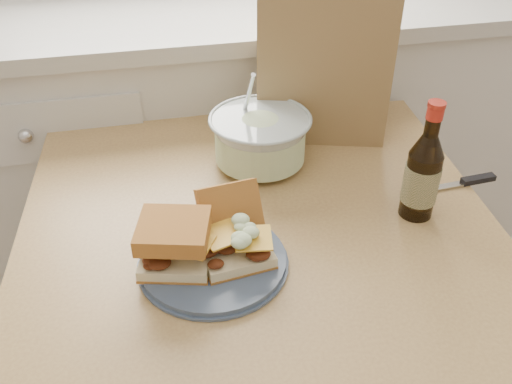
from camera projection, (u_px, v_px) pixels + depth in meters
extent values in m
cube|color=silver|center=(219.00, 152.00, 1.85)|extent=(2.40, 0.60, 0.90)
cube|color=silver|center=(212.00, 8.00, 1.58)|extent=(2.50, 0.64, 0.04)
cube|color=tan|center=(259.00, 231.00, 1.09)|extent=(0.96, 0.96, 0.04)
cube|color=tan|center=(96.00, 257.00, 1.59)|extent=(0.06, 0.06, 0.71)
cube|color=tan|center=(373.00, 230.00, 1.68)|extent=(0.06, 0.06, 0.71)
cylinder|color=#44546E|center=(213.00, 261.00, 0.98)|extent=(0.25, 0.25, 0.02)
cube|color=beige|center=(176.00, 258.00, 0.96)|extent=(0.14, 0.13, 0.02)
cube|color=yellow|center=(175.00, 241.00, 0.94)|extent=(0.08, 0.08, 0.00)
cube|color=#B3642F|center=(173.00, 231.00, 0.93)|extent=(0.14, 0.13, 0.03)
cube|color=beige|center=(235.00, 252.00, 0.97)|extent=(0.13, 0.12, 0.02)
cube|color=yellow|center=(235.00, 236.00, 0.95)|extent=(0.08, 0.08, 0.00)
cube|color=#B3642F|center=(230.00, 211.00, 1.01)|extent=(0.12, 0.09, 0.10)
cone|color=#B4C2BF|center=(260.00, 141.00, 1.22)|extent=(0.21, 0.21, 0.11)
cylinder|color=white|center=(260.00, 143.00, 1.22)|extent=(0.19, 0.19, 0.07)
torus|color=#B4C2BF|center=(260.00, 119.00, 1.18)|extent=(0.22, 0.22, 0.01)
cylinder|color=silver|center=(248.00, 98.00, 1.18)|extent=(0.02, 0.09, 0.14)
cylinder|color=black|center=(420.00, 185.00, 1.07)|extent=(0.06, 0.06, 0.13)
cone|color=black|center=(429.00, 145.00, 1.01)|extent=(0.06, 0.06, 0.04)
cylinder|color=black|center=(434.00, 121.00, 0.99)|extent=(0.03, 0.03, 0.06)
cylinder|color=red|center=(435.00, 113.00, 0.98)|extent=(0.03, 0.03, 0.02)
cylinder|color=#B22D21|center=(437.00, 104.00, 0.97)|extent=(0.03, 0.03, 0.01)
cylinder|color=#334120|center=(421.00, 183.00, 1.06)|extent=(0.07, 0.07, 0.08)
cube|color=silver|center=(442.00, 187.00, 1.17)|extent=(0.13, 0.03, 0.00)
cube|color=black|center=(478.00, 179.00, 1.19)|extent=(0.08, 0.02, 0.01)
cube|color=#9D7B4C|center=(324.00, 51.00, 1.28)|extent=(0.33, 0.26, 0.38)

